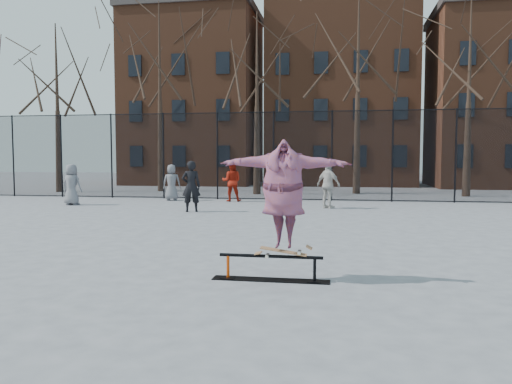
% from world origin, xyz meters
% --- Properties ---
extents(ground, '(100.00, 100.00, 0.00)m').
position_xyz_m(ground, '(0.00, 0.00, 0.00)').
color(ground, slate).
extents(skate_rail, '(1.86, 0.28, 0.41)m').
position_xyz_m(skate_rail, '(0.56, -1.65, 0.16)').
color(skate_rail, black).
rests_on(skate_rail, ground).
extents(skateboard, '(0.79, 0.19, 0.09)m').
position_xyz_m(skateboard, '(0.76, -1.65, 0.46)').
color(skateboard, '#9F6A3F').
rests_on(skateboard, skate_rail).
extents(skater, '(2.09, 0.63, 1.69)m').
position_xyz_m(skater, '(0.76, -1.65, 1.35)').
color(skater, '#4C3C97').
rests_on(skater, skateboard).
extents(bystander_grey, '(0.85, 0.58, 1.66)m').
position_xyz_m(bystander_grey, '(-9.13, 9.28, 0.83)').
color(bystander_grey, slate).
rests_on(bystander_grey, ground).
extents(bystander_black, '(0.76, 0.61, 1.81)m').
position_xyz_m(bystander_black, '(-3.62, 7.68, 0.91)').
color(bystander_black, black).
rests_on(bystander_black, ground).
extents(bystander_red, '(0.93, 0.76, 1.78)m').
position_xyz_m(bystander_red, '(-3.11, 12.00, 0.89)').
color(bystander_red, '#9C1B0D').
rests_on(bystander_red, ground).
extents(bystander_white, '(1.10, 0.97, 1.78)m').
position_xyz_m(bystander_white, '(1.15, 9.67, 0.89)').
color(bystander_white, beige).
rests_on(bystander_white, ground).
extents(bystander_extra, '(0.87, 0.65, 1.62)m').
position_xyz_m(bystander_extra, '(-5.86, 12.00, 0.81)').
color(bystander_extra, slate).
rests_on(bystander_extra, ground).
extents(fence, '(34.03, 0.07, 4.00)m').
position_xyz_m(fence, '(-0.01, 13.00, 2.05)').
color(fence, black).
rests_on(fence, ground).
extents(tree_row, '(33.66, 7.46, 10.67)m').
position_xyz_m(tree_row, '(-0.25, 17.15, 7.36)').
color(tree_row, black).
rests_on(tree_row, ground).
extents(rowhouses, '(29.00, 7.00, 13.00)m').
position_xyz_m(rowhouses, '(0.72, 26.00, 6.06)').
color(rowhouses, brown).
rests_on(rowhouses, ground).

